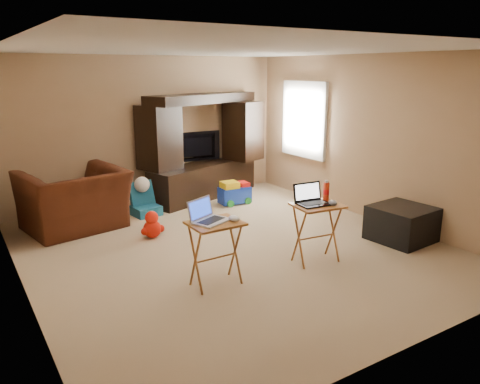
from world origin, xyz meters
TOP-DOWN VIEW (x-y plane):
  - floor at (0.00, 0.00)m, footprint 5.50×5.50m
  - ceiling at (0.00, 0.00)m, footprint 5.50×5.50m
  - wall_back at (0.00, 2.75)m, footprint 5.00×0.00m
  - wall_front at (0.00, -2.75)m, footprint 5.00×0.00m
  - wall_left at (-2.50, 0.00)m, footprint 0.00×5.50m
  - wall_right at (2.50, 0.00)m, footprint 0.00×5.50m
  - window_pane at (2.48, 1.55)m, footprint 0.00×1.20m
  - window_frame at (2.46, 1.55)m, footprint 0.06×1.14m
  - entertainment_center at (0.90, 2.44)m, footprint 2.33×1.28m
  - television at (0.90, 2.65)m, footprint 0.95×0.19m
  - recliner at (-1.54, 1.85)m, footprint 1.54×1.40m
  - child_rocker at (-0.43, 1.94)m, footprint 0.46×0.51m
  - plush_toy at (-0.74, 0.91)m, footprint 0.35×0.29m
  - push_toy at (1.12, 1.75)m, footprint 0.58×0.43m
  - ottoman at (2.10, -1.00)m, footprint 0.79×0.79m
  - tray_table_left at (-0.71, -0.84)m, footprint 0.55×0.44m
  - tray_table_right at (0.62, -0.93)m, footprint 0.61×0.51m
  - laptop_left at (-0.74, -0.81)m, footprint 0.46×0.43m
  - laptop_right at (0.58, -0.91)m, footprint 0.41×0.35m
  - mouse_left at (-0.52, -0.91)m, footprint 0.12×0.16m
  - mouse_right at (0.75, -1.05)m, footprint 0.14×0.17m
  - water_bottle at (0.82, -0.85)m, footprint 0.07×0.07m

SIDE VIEW (x-z plane):
  - floor at x=0.00m, z-range 0.00..0.00m
  - plush_toy at x=-0.74m, z-range 0.00..0.39m
  - push_toy at x=1.12m, z-range 0.00..0.41m
  - ottoman at x=2.10m, z-range 0.00..0.47m
  - child_rocker at x=-0.43m, z-range 0.00..0.54m
  - tray_table_left at x=-0.71m, z-range 0.00..0.71m
  - tray_table_right at x=0.62m, z-range 0.00..0.72m
  - recliner at x=-1.54m, z-range 0.00..0.88m
  - mouse_left at x=-0.52m, z-range 0.71..0.77m
  - mouse_right at x=0.75m, z-range 0.72..0.78m
  - laptop_left at x=-0.74m, z-range 0.71..0.95m
  - water_bottle at x=0.82m, z-range 0.72..0.94m
  - laptop_right at x=0.58m, z-range 0.72..0.96m
  - television at x=0.90m, z-range 0.62..1.16m
  - entertainment_center at x=0.90m, z-range 0.00..1.86m
  - wall_back at x=0.00m, z-range -1.25..3.75m
  - wall_front at x=0.00m, z-range -1.25..3.75m
  - wall_left at x=-2.50m, z-range -1.50..4.00m
  - wall_right at x=2.50m, z-range -1.50..4.00m
  - window_pane at x=2.48m, z-range 0.80..2.00m
  - window_frame at x=2.46m, z-range 0.73..2.07m
  - ceiling at x=0.00m, z-range 2.50..2.50m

